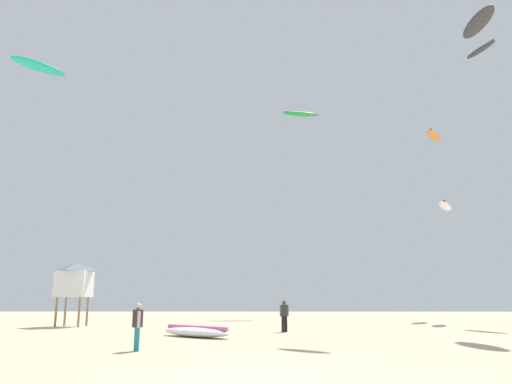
{
  "coord_description": "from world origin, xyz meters",
  "views": [
    {
      "loc": [
        0.53,
        -11.8,
        1.79
      ],
      "look_at": [
        0.0,
        17.02,
        8.06
      ],
      "focal_mm": 34.49,
      "sensor_mm": 36.0,
      "label": 1
    }
  ],
  "objects_px": {
    "lifeguard_tower": "(74,279)",
    "kite_aloft_2": "(301,114)",
    "person_foreground": "(138,323)",
    "kite_aloft_0": "(480,50)",
    "kite_aloft_4": "(445,206)",
    "person_midground": "(284,313)",
    "kite_grounded_near": "(196,332)",
    "kite_aloft_5": "(434,136)",
    "kite_aloft_3": "(39,66)",
    "kite_aloft_7": "(478,23)"
  },
  "relations": [
    {
      "from": "lifeguard_tower",
      "to": "kite_aloft_2",
      "type": "bearing_deg",
      "value": 49.74
    },
    {
      "from": "person_midground",
      "to": "kite_aloft_2",
      "type": "relative_size",
      "value": 0.4
    },
    {
      "from": "lifeguard_tower",
      "to": "kite_aloft_4",
      "type": "xyz_separation_m",
      "value": [
        27.22,
        5.78,
        6.0
      ]
    },
    {
      "from": "kite_aloft_3",
      "to": "lifeguard_tower",
      "type": "bearing_deg",
      "value": -30.08
    },
    {
      "from": "kite_grounded_near",
      "to": "kite_aloft_5",
      "type": "height_order",
      "value": "kite_aloft_5"
    },
    {
      "from": "kite_grounded_near",
      "to": "kite_aloft_5",
      "type": "xyz_separation_m",
      "value": [
        20.21,
        22.83,
        17.46
      ]
    },
    {
      "from": "person_foreground",
      "to": "kite_aloft_0",
      "type": "bearing_deg",
      "value": 19.51
    },
    {
      "from": "person_foreground",
      "to": "person_midground",
      "type": "relative_size",
      "value": 0.96
    },
    {
      "from": "person_foreground",
      "to": "lifeguard_tower",
      "type": "relative_size",
      "value": 0.39
    },
    {
      "from": "person_foreground",
      "to": "kite_aloft_2",
      "type": "bearing_deg",
      "value": 52.15
    },
    {
      "from": "lifeguard_tower",
      "to": "kite_aloft_5",
      "type": "distance_m",
      "value": 35.92
    },
    {
      "from": "kite_aloft_3",
      "to": "kite_aloft_7",
      "type": "xyz_separation_m",
      "value": [
        32.63,
        -6.34,
        -0.31
      ]
    },
    {
      "from": "kite_aloft_2",
      "to": "kite_aloft_7",
      "type": "xyz_separation_m",
      "value": [
        10.2,
        -23.14,
        -2.63
      ]
    },
    {
      "from": "person_foreground",
      "to": "kite_aloft_3",
      "type": "height_order",
      "value": "kite_aloft_3"
    },
    {
      "from": "kite_grounded_near",
      "to": "kite_aloft_2",
      "type": "height_order",
      "value": "kite_aloft_2"
    },
    {
      "from": "person_midground",
      "to": "kite_aloft_0",
      "type": "height_order",
      "value": "kite_aloft_0"
    },
    {
      "from": "kite_aloft_2",
      "to": "kite_aloft_3",
      "type": "height_order",
      "value": "kite_aloft_2"
    },
    {
      "from": "kite_aloft_3",
      "to": "kite_grounded_near",
      "type": "bearing_deg",
      "value": -38.92
    },
    {
      "from": "kite_aloft_0",
      "to": "kite_aloft_3",
      "type": "distance_m",
      "value": 37.98
    },
    {
      "from": "person_midground",
      "to": "kite_aloft_5",
      "type": "relative_size",
      "value": 0.45
    },
    {
      "from": "kite_grounded_near",
      "to": "kite_aloft_0",
      "type": "distance_m",
      "value": 36.31
    },
    {
      "from": "kite_grounded_near",
      "to": "kite_aloft_4",
      "type": "xyz_separation_m",
      "value": [
        17.73,
        14.7,
        8.8
      ]
    },
    {
      "from": "person_midground",
      "to": "kite_aloft_0",
      "type": "bearing_deg",
      "value": -86.83
    },
    {
      "from": "kite_aloft_3",
      "to": "kite_aloft_4",
      "type": "height_order",
      "value": "kite_aloft_3"
    },
    {
      "from": "person_midground",
      "to": "kite_aloft_5",
      "type": "xyz_separation_m",
      "value": [
        15.87,
        19.16,
        16.71
      ]
    },
    {
      "from": "person_foreground",
      "to": "kite_aloft_4",
      "type": "bearing_deg",
      "value": 24.03
    },
    {
      "from": "kite_aloft_7",
      "to": "kite_aloft_3",
      "type": "bearing_deg",
      "value": 169.01
    },
    {
      "from": "lifeguard_tower",
      "to": "kite_aloft_0",
      "type": "height_order",
      "value": "kite_aloft_0"
    },
    {
      "from": "kite_grounded_near",
      "to": "kite_aloft_2",
      "type": "xyz_separation_m",
      "value": [
        7.44,
        28.91,
        22.25
      ]
    },
    {
      "from": "person_midground",
      "to": "kite_aloft_4",
      "type": "height_order",
      "value": "kite_aloft_4"
    },
    {
      "from": "kite_grounded_near",
      "to": "kite_aloft_7",
      "type": "xyz_separation_m",
      "value": [
        17.64,
        5.77,
        19.62
      ]
    },
    {
      "from": "person_midground",
      "to": "lifeguard_tower",
      "type": "xyz_separation_m",
      "value": [
        -13.83,
        5.25,
        2.06
      ]
    },
    {
      "from": "person_midground",
      "to": "lifeguard_tower",
      "type": "relative_size",
      "value": 0.41
    },
    {
      "from": "person_midground",
      "to": "kite_aloft_3",
      "type": "relative_size",
      "value": 0.41
    },
    {
      "from": "kite_aloft_3",
      "to": "person_midground",
      "type": "bearing_deg",
      "value": -23.57
    },
    {
      "from": "kite_aloft_4",
      "to": "person_midground",
      "type": "bearing_deg",
      "value": -140.52
    },
    {
      "from": "kite_aloft_0",
      "to": "person_midground",
      "type": "bearing_deg",
      "value": -145.42
    },
    {
      "from": "kite_aloft_3",
      "to": "kite_aloft_0",
      "type": "bearing_deg",
      "value": 6.32
    },
    {
      "from": "kite_aloft_0",
      "to": "kite_aloft_5",
      "type": "bearing_deg",
      "value": 110.1
    },
    {
      "from": "kite_aloft_2",
      "to": "kite_aloft_4",
      "type": "distance_m",
      "value": 22.11
    },
    {
      "from": "kite_aloft_4",
      "to": "kite_aloft_3",
      "type": "bearing_deg",
      "value": -175.47
    },
    {
      "from": "kite_aloft_3",
      "to": "kite_aloft_4",
      "type": "xyz_separation_m",
      "value": [
        32.72,
        2.59,
        -11.13
      ]
    },
    {
      "from": "kite_grounded_near",
      "to": "kite_aloft_0",
      "type": "height_order",
      "value": "kite_aloft_0"
    },
    {
      "from": "lifeguard_tower",
      "to": "kite_aloft_7",
      "type": "height_order",
      "value": "kite_aloft_7"
    },
    {
      "from": "kite_aloft_0",
      "to": "kite_aloft_4",
      "type": "bearing_deg",
      "value": -162.19
    },
    {
      "from": "kite_grounded_near",
      "to": "kite_aloft_4",
      "type": "distance_m",
      "value": 24.65
    },
    {
      "from": "lifeguard_tower",
      "to": "kite_aloft_3",
      "type": "xyz_separation_m",
      "value": [
        -5.5,
        3.19,
        17.13
      ]
    },
    {
      "from": "kite_aloft_0",
      "to": "kite_aloft_2",
      "type": "xyz_separation_m",
      "value": [
        -15.17,
        12.64,
        -1.04
      ]
    },
    {
      "from": "kite_aloft_3",
      "to": "kite_aloft_5",
      "type": "xyz_separation_m",
      "value": [
        35.2,
        10.73,
        -2.48
      ]
    },
    {
      "from": "person_foreground",
      "to": "lifeguard_tower",
      "type": "xyz_separation_m",
      "value": [
        -8.28,
        15.34,
        2.1
      ]
    }
  ]
}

